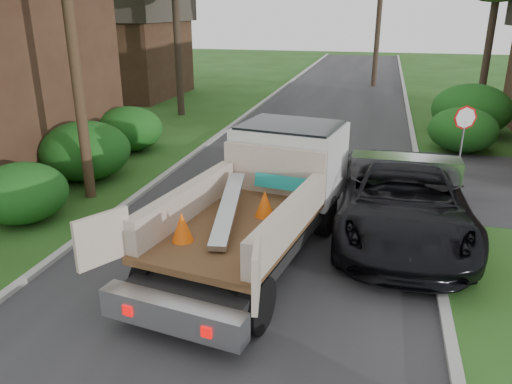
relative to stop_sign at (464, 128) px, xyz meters
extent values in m
plane|color=#224313|center=(-5.20, -9.00, -1.78)|extent=(120.00, 120.00, 0.00)
cube|color=#28282B|center=(-5.20, 1.00, -1.77)|extent=(8.00, 90.00, 0.02)
cube|color=#9E9E99|center=(-9.30, 1.00, -1.72)|extent=(0.20, 90.00, 0.12)
cube|color=#9E9E99|center=(-1.10, 1.00, -1.72)|extent=(0.20, 90.00, 0.12)
cylinder|color=slate|center=(0.00, 0.00, -0.78)|extent=(0.06, 0.06, 2.00)
cylinder|color=#B20A0A|center=(0.00, 0.00, 0.32)|extent=(0.71, 0.32, 0.76)
cylinder|color=#382619|center=(-10.70, -4.00, 3.22)|extent=(0.30, 0.30, 10.00)
cube|color=#3B2118|center=(-18.70, 13.00, 0.47)|extent=(7.00, 7.00, 4.50)
cube|color=#332B26|center=(-18.70, 13.00, 3.42)|extent=(7.56, 7.56, 1.40)
ellipsoid|color=#104814|center=(-11.40, -6.00, -1.01)|extent=(2.34, 2.34, 1.53)
ellipsoid|color=#104814|center=(-11.70, -2.50, -0.84)|extent=(2.86, 2.86, 1.87)
ellipsoid|color=#104814|center=(-12.00, 1.00, -0.93)|extent=(2.60, 2.60, 1.70)
ellipsoid|color=#104814|center=(0.60, 4.00, -0.93)|extent=(2.60, 2.60, 1.70)
ellipsoid|color=#104814|center=(1.30, 7.00, -0.67)|extent=(3.38, 3.38, 2.21)
cylinder|color=#2D2119|center=(-12.70, 8.00, 2.72)|extent=(0.36, 0.36, 9.00)
cylinder|color=#2D2119|center=(2.30, 11.00, 2.47)|extent=(0.36, 0.36, 8.50)
cylinder|color=#2D2119|center=(-19.20, 4.00, 2.72)|extent=(0.36, 0.36, 9.00)
cylinder|color=#2D2119|center=(-3.20, 21.00, 3.72)|extent=(0.36, 0.36, 11.00)
cylinder|color=black|center=(-5.75, -4.60, -1.27)|extent=(0.49, 1.05, 1.01)
cylinder|color=black|center=(-3.65, -4.95, -1.27)|extent=(0.49, 1.05, 1.01)
cylinder|color=black|center=(-6.44, -8.82, -1.27)|extent=(0.49, 1.05, 1.01)
cylinder|color=black|center=(-4.33, -9.16, -1.27)|extent=(0.49, 1.05, 1.01)
cube|color=black|center=(-5.02, -6.77, -1.08)|extent=(3.26, 6.80, 0.27)
cube|color=beige|center=(-4.65, -4.44, -0.09)|extent=(2.76, 2.39, 1.74)
cube|color=black|center=(-4.65, -4.44, 0.53)|extent=(2.57, 2.20, 0.62)
cube|color=#472D19|center=(-5.15, -7.55, -0.65)|extent=(3.09, 4.39, 0.13)
cube|color=beige|center=(-4.83, -5.55, -0.03)|extent=(2.46, 0.50, 1.12)
cube|color=beige|center=(-6.26, -7.37, -0.26)|extent=(0.89, 3.82, 0.67)
cube|color=beige|center=(-4.04, -7.73, -0.26)|extent=(0.89, 3.82, 0.67)
cube|color=silver|center=(-5.53, -9.94, -1.16)|extent=(2.62, 0.80, 0.51)
cube|color=#B20505|center=(-6.29, -10.02, -1.16)|extent=(0.18, 0.07, 0.18)
cube|color=#B20505|center=(-4.84, -10.25, -1.16)|extent=(0.18, 0.07, 0.18)
cube|color=beige|center=(-6.89, -9.55, -0.15)|extent=(0.57, 0.93, 0.90)
cube|color=beige|center=(-4.12, -9.99, -0.15)|extent=(0.28, 1.01, 0.90)
cube|color=silver|center=(-5.35, -7.40, -0.27)|extent=(0.78, 2.93, 0.52)
cone|color=#F2590A|center=(-5.92, -8.45, -0.30)|extent=(0.46, 0.46, 0.56)
cone|color=#F2590A|center=(-4.71, -6.94, -0.30)|extent=(0.46, 0.46, 0.56)
cube|color=#148C84|center=(-4.59, -5.87, -0.19)|extent=(1.24, 0.30, 0.32)
imported|color=black|center=(-1.85, -4.50, -0.86)|extent=(3.16, 6.63, 1.83)
camera|label=1|loc=(-2.55, -16.26, 3.48)|focal=35.00mm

